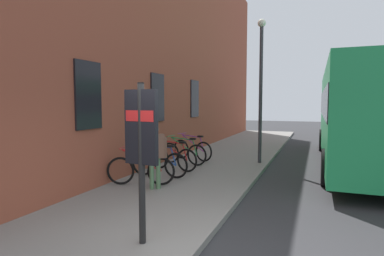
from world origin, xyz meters
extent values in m
plane|color=#2D2D30|center=(6.00, -1.00, 0.00)|extent=(60.00, 60.00, 0.00)
cube|color=gray|center=(8.00, 1.75, 0.06)|extent=(24.00, 3.50, 0.12)
cube|color=brown|center=(9.00, 3.80, 4.79)|extent=(22.00, 0.60, 9.59)
cube|color=black|center=(2.00, 3.48, 2.40)|extent=(0.90, 0.06, 1.60)
cube|color=black|center=(5.50, 3.48, 2.40)|extent=(0.90, 0.06, 1.60)
cube|color=black|center=(9.00, 3.48, 2.40)|extent=(0.90, 0.06, 1.60)
torus|color=black|center=(2.73, 3.12, 0.48)|extent=(0.28, 0.70, 0.72)
torus|color=black|center=(3.06, 2.12, 0.48)|extent=(0.28, 0.70, 0.72)
cylinder|color=#B21E1E|center=(2.90, 2.60, 0.76)|extent=(0.35, 0.98, 0.58)
cylinder|color=#B21E1E|center=(2.88, 2.67, 1.00)|extent=(0.30, 0.82, 0.09)
cylinder|color=#B21E1E|center=(3.03, 2.19, 0.73)|extent=(0.09, 0.19, 0.51)
cube|color=black|center=(3.01, 2.27, 1.02)|extent=(0.16, 0.22, 0.06)
cylinder|color=#B21E1E|center=(2.75, 3.07, 1.08)|extent=(0.46, 0.17, 0.02)
torus|color=black|center=(3.87, 3.12, 0.48)|extent=(0.06, 0.72, 0.72)
torus|color=black|center=(3.87, 2.07, 0.48)|extent=(0.06, 0.72, 0.72)
cylinder|color=#1E4CA5|center=(3.87, 2.57, 0.76)|extent=(0.04, 1.02, 0.58)
cylinder|color=#1E4CA5|center=(3.87, 2.65, 1.00)|extent=(0.04, 0.85, 0.09)
cylinder|color=#1E4CA5|center=(3.87, 2.15, 0.73)|extent=(0.04, 0.18, 0.51)
cube|color=black|center=(3.87, 2.22, 1.02)|extent=(0.10, 0.20, 0.06)
cylinder|color=#1E4CA5|center=(3.87, 3.07, 1.08)|extent=(0.48, 0.02, 0.02)
torus|color=black|center=(4.91, 3.13, 0.48)|extent=(0.18, 0.72, 0.72)
torus|color=black|center=(4.74, 2.10, 0.48)|extent=(0.18, 0.72, 0.72)
cylinder|color=#B21E1E|center=(4.82, 2.59, 0.76)|extent=(0.20, 1.01, 0.58)
cylinder|color=#B21E1E|center=(4.83, 2.67, 1.00)|extent=(0.17, 0.85, 0.09)
cylinder|color=#B21E1E|center=(4.75, 2.17, 0.73)|extent=(0.07, 0.19, 0.51)
cube|color=black|center=(4.76, 2.25, 1.02)|extent=(0.13, 0.21, 0.06)
cylinder|color=#B21E1E|center=(4.90, 3.09, 1.08)|extent=(0.48, 0.10, 0.02)
torus|color=black|center=(5.88, 3.21, 0.48)|extent=(0.14, 0.72, 0.72)
torus|color=black|center=(5.77, 2.16, 0.48)|extent=(0.14, 0.72, 0.72)
cylinder|color=#267F3F|center=(5.82, 2.66, 0.76)|extent=(0.14, 1.02, 0.58)
cylinder|color=#267F3F|center=(5.83, 2.73, 1.00)|extent=(0.13, 0.85, 0.09)
cylinder|color=#267F3F|center=(5.77, 2.24, 0.73)|extent=(0.06, 0.19, 0.51)
cube|color=black|center=(5.78, 2.31, 1.02)|extent=(0.12, 0.21, 0.06)
cylinder|color=#267F3F|center=(5.87, 3.16, 1.08)|extent=(0.48, 0.07, 0.02)
torus|color=black|center=(6.86, 3.20, 0.48)|extent=(0.26, 0.71, 0.72)
torus|color=black|center=(6.56, 2.20, 0.48)|extent=(0.26, 0.71, 0.72)
cylinder|color=#8C338C|center=(6.70, 2.68, 0.76)|extent=(0.33, 0.98, 0.58)
cylinder|color=#8C338C|center=(6.72, 2.75, 1.00)|extent=(0.28, 0.83, 0.09)
cylinder|color=#8C338C|center=(6.58, 2.27, 0.73)|extent=(0.09, 0.19, 0.51)
cube|color=black|center=(6.60, 2.34, 1.02)|extent=(0.15, 0.22, 0.06)
cylinder|color=#8C338C|center=(6.85, 3.16, 1.08)|extent=(0.47, 0.16, 0.02)
cylinder|color=black|center=(-0.07, 0.85, 1.32)|extent=(0.10, 0.10, 2.40)
cube|color=black|center=(-0.07, 0.85, 1.87)|extent=(0.14, 0.56, 1.10)
cube|color=red|center=(-0.07, 0.85, 2.03)|extent=(0.15, 0.50, 0.16)
cube|color=#1E8C4C|center=(8.40, -3.00, 1.85)|extent=(10.51, 2.53, 3.00)
cube|color=black|center=(8.40, -3.00, 2.21)|extent=(10.30, 2.57, 0.90)
cylinder|color=black|center=(5.03, -1.81, 0.50)|extent=(1.00, 0.25, 1.00)
cylinder|color=black|center=(11.76, -4.19, 0.50)|extent=(1.00, 0.25, 1.00)
cylinder|color=black|center=(11.75, -1.79, 0.50)|extent=(1.00, 0.25, 1.00)
cylinder|color=#4C724C|center=(2.65, 2.17, 0.50)|extent=(0.11, 0.11, 0.77)
cylinder|color=#4C724C|center=(2.74, 2.04, 0.50)|extent=(0.11, 0.11, 0.77)
cube|color=brown|center=(2.69, 2.10, 1.18)|extent=(0.44, 0.50, 0.58)
sphere|color=#8C664C|center=(2.69, 2.10, 1.58)|extent=(0.21, 0.21, 0.21)
cylinder|color=brown|center=(2.55, 2.31, 1.14)|extent=(0.09, 0.09, 0.51)
cylinder|color=brown|center=(2.84, 1.89, 1.14)|extent=(0.09, 0.09, 0.51)
cylinder|color=#333338|center=(7.09, 0.30, 2.47)|extent=(0.12, 0.12, 4.69)
sphere|color=silver|center=(7.09, 0.30, 4.93)|extent=(0.28, 0.28, 0.28)
camera|label=1|loc=(-4.16, -1.55, 2.23)|focal=30.00mm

